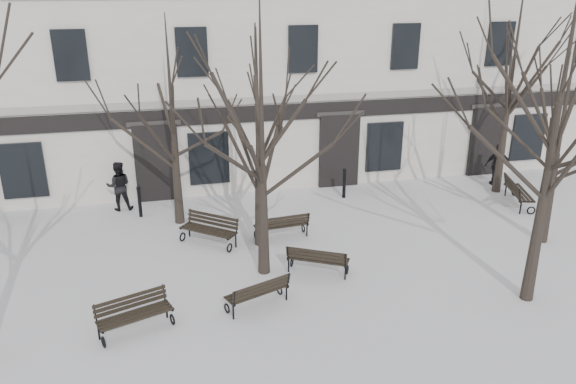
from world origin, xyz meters
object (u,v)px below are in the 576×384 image
object	(u,v)px
bench_5	(517,192)
tree_2	(564,81)
bench_1	(258,292)
tree_1	(261,107)
bench_3	(210,229)
bench_4	(282,225)
bench_2	(318,259)
bench_0	(134,313)
tree_3	(565,108)

from	to	relation	value
bench_5	tree_2	bearing A→B (deg)	165.40
bench_1	tree_1	bearing A→B (deg)	-126.28
tree_2	bench_3	world-z (taller)	tree_2
bench_4	bench_5	bearing A→B (deg)	179.66
tree_1	bench_5	bearing A→B (deg)	16.38
bench_2	bench_3	size ratio (longest dim) A/B	0.97
tree_1	bench_2	xyz separation A→B (m)	(1.44, -0.45, -4.27)
bench_2	bench_5	world-z (taller)	bench_5
tree_1	bench_0	xyz separation A→B (m)	(-3.48, -2.12, -4.26)
bench_0	bench_5	size ratio (longest dim) A/B	0.92
tree_2	tree_1	bearing A→B (deg)	155.56
tree_2	tree_3	bearing A→B (deg)	48.75
tree_2	bench_3	xyz separation A→B (m)	(-7.71, 5.10, -5.13)
bench_2	bench_1	bearing A→B (deg)	63.43
bench_3	bench_5	xyz separation A→B (m)	(11.28, 0.74, 0.01)
bench_1	tree_2	bearing A→B (deg)	149.33
bench_0	bench_1	bearing A→B (deg)	-13.78
tree_3	bench_4	world-z (taller)	tree_3
tree_2	bench_3	bearing A→B (deg)	146.52
bench_5	bench_1	bearing A→B (deg)	131.14
bench_0	bench_1	distance (m)	3.02
bench_0	bench_2	world-z (taller)	bench_0
bench_0	bench_3	size ratio (longest dim) A/B	1.00
bench_3	bench_4	world-z (taller)	bench_3
bench_4	bench_5	world-z (taller)	bench_5
tree_3	bench_1	world-z (taller)	tree_3
bench_0	bench_4	bearing A→B (deg)	22.87
bench_5	bench_4	bearing A→B (deg)	112.51
bench_1	bench_3	world-z (taller)	bench_3
bench_4	bench_5	xyz separation A→B (m)	(9.01, 0.89, 0.04)
bench_2	bench_0	bearing A→B (deg)	47.46
tree_3	bench_2	world-z (taller)	tree_3
bench_5	bench_2	bearing A→B (deg)	128.49
tree_3	bench_0	xyz separation A→B (m)	(-12.44, -2.14, -3.81)
bench_0	bench_5	distance (m)	14.36
bench_3	tree_3	bearing A→B (deg)	27.26
tree_1	bench_5	distance (m)	11.21
bench_4	bench_3	bearing A→B (deg)	-9.79
bench_0	bench_2	bearing A→B (deg)	-1.52
tree_3	bench_1	distance (m)	10.34
bench_2	bench_4	bearing A→B (deg)	-50.39
tree_1	bench_3	distance (m)	4.95
bench_3	bench_4	size ratio (longest dim) A/B	1.03
tree_3	bench_5	bearing A→B (deg)	70.93
tree_1	bench_4	xyz separation A→B (m)	(0.96, 2.04, -4.27)
tree_1	bench_1	distance (m)	4.67
bench_0	bench_5	world-z (taller)	bench_5
tree_1	bench_4	distance (m)	4.83
tree_1	tree_3	distance (m)	8.97
bench_1	bench_2	size ratio (longest dim) A/B	0.98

